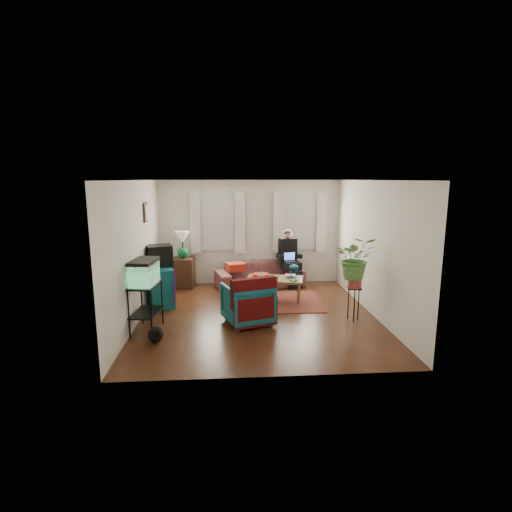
{
  "coord_description": "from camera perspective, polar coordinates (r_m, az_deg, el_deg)",
  "views": [
    {
      "loc": [
        -0.58,
        -7.44,
        2.62
      ],
      "look_at": [
        0.0,
        0.4,
        1.1
      ],
      "focal_mm": 28.0,
      "sensor_mm": 36.0,
      "label": 1
    }
  ],
  "objects": [
    {
      "name": "cup_b",
      "position": [
        8.5,
        2.96,
        -3.16
      ],
      "size": [
        0.13,
        0.13,
        0.1
      ],
      "primitive_type": "imported",
      "rotation": [
        0.0,
        0.0,
        -0.21
      ],
      "color": "beige",
      "rests_on": "coffee_table"
    },
    {
      "name": "window_right",
      "position": [
        10.15,
        6.21,
        4.82
      ],
      "size": [
        1.08,
        0.04,
        1.38
      ],
      "primitive_type": "cube",
      "color": "white",
      "rests_on": "wall_back"
    },
    {
      "name": "ceiling",
      "position": [
        7.47,
        0.23,
        10.78
      ],
      "size": [
        4.5,
        5.0,
        0.01
      ],
      "primitive_type": "cube",
      "color": "white",
      "rests_on": "wall_back"
    },
    {
      "name": "picture_frame",
      "position": [
        8.48,
        -15.42,
        6.02
      ],
      "size": [
        0.04,
        0.32,
        0.4
      ],
      "primitive_type": "cube",
      "color": "#3D2616",
      "rests_on": "wall_left"
    },
    {
      "name": "sofa",
      "position": [
        9.78,
        0.57,
        -2.09
      ],
      "size": [
        2.26,
        1.32,
        0.83
      ],
      "primitive_type": "imported",
      "rotation": [
        0.0,
        0.0,
        0.24
      ],
      "color": "brown",
      "rests_on": "floor"
    },
    {
      "name": "wall_front",
      "position": [
        5.15,
        2.38,
        -3.93
      ],
      "size": [
        4.5,
        0.01,
        2.6
      ],
      "primitive_type": "cube",
      "color": "silver",
      "rests_on": "floor"
    },
    {
      "name": "wall_back",
      "position": [
        10.05,
        -0.88,
        3.39
      ],
      "size": [
        4.5,
        0.01,
        2.6
      ],
      "primitive_type": "cube",
      "color": "silver",
      "rests_on": "floor"
    },
    {
      "name": "armchair",
      "position": [
        7.36,
        -1.22,
        -6.53
      ],
      "size": [
        1.0,
        0.97,
        0.82
      ],
      "primitive_type": "imported",
      "rotation": [
        0.0,
        0.0,
        3.47
      ],
      "color": "#136272",
      "rests_on": "floor"
    },
    {
      "name": "crt_tv",
      "position": [
        8.61,
        -13.63,
        0.07
      ],
      "size": [
        0.61,
        0.58,
        0.44
      ],
      "primitive_type": "cube",
      "rotation": [
        0.0,
        0.0,
        0.28
      ],
      "color": "black",
      "rests_on": "dresser"
    },
    {
      "name": "curtains_right",
      "position": [
        10.07,
        6.29,
        4.78
      ],
      "size": [
        1.36,
        0.06,
        1.5
      ],
      "primitive_type": "cube",
      "color": "white",
      "rests_on": "wall_back"
    },
    {
      "name": "potted_plant",
      "position": [
        7.55,
        14.04,
        -1.19
      ],
      "size": [
        0.84,
        0.76,
        0.81
      ],
      "primitive_type": "imported",
      "rotation": [
        0.0,
        0.0,
        -0.21
      ],
      "color": "#599947",
      "rests_on": "plant_stand"
    },
    {
      "name": "birdcage",
      "position": [
        8.48,
        5.43,
        -2.36
      ],
      "size": [
        0.24,
        0.24,
        0.35
      ],
      "primitive_type": null,
      "rotation": [
        0.0,
        0.0,
        -0.21
      ],
      "color": "#115B6B",
      "rests_on": "coffee_table"
    },
    {
      "name": "aquarium",
      "position": [
        7.09,
        -15.68,
        -2.17
      ],
      "size": [
        0.46,
        0.73,
        0.44
      ],
      "primitive_type": "cube",
      "rotation": [
        0.0,
        0.0,
        -0.12
      ],
      "color": "#7FD899",
      "rests_on": "aquarium_stand"
    },
    {
      "name": "plant_stand",
      "position": [
        7.74,
        13.78,
        -6.68
      ],
      "size": [
        0.32,
        0.32,
        0.64
      ],
      "primitive_type": "cube",
      "rotation": [
        0.0,
        0.0,
        -0.21
      ],
      "color": "black",
      "rests_on": "floor"
    },
    {
      "name": "wall_right",
      "position": [
        8.07,
        16.36,
        1.08
      ],
      "size": [
        0.01,
        5.0,
        2.6
      ],
      "primitive_type": "cube",
      "color": "silver",
      "rests_on": "floor"
    },
    {
      "name": "snack_tray",
      "position": [
        8.9,
        0.69,
        -2.7
      ],
      "size": [
        0.44,
        0.44,
        0.04
      ],
      "primitive_type": "cylinder",
      "rotation": [
        0.0,
        0.0,
        -0.21
      ],
      "color": "#B21414",
      "rests_on": "coffee_table"
    },
    {
      "name": "side_table",
      "position": [
        9.94,
        -10.3,
        -2.35
      ],
      "size": [
        0.54,
        0.54,
        0.73
      ],
      "primitive_type": "cube",
      "rotation": [
        0.0,
        0.0,
        -0.08
      ],
      "color": "#3E2617",
      "rests_on": "floor"
    },
    {
      "name": "aquarium_stand",
      "position": [
        7.26,
        -15.42,
        -7.11
      ],
      "size": [
        0.51,
        0.8,
        0.84
      ],
      "primitive_type": "cube",
      "rotation": [
        0.0,
        0.0,
        -0.12
      ],
      "color": "black",
      "rests_on": "floor"
    },
    {
      "name": "serape_throw",
      "position": [
        7.03,
        -0.25,
        -5.91
      ],
      "size": [
        0.85,
        0.45,
        0.68
      ],
      "primitive_type": "cube",
      "rotation": [
        0.0,
        0.0,
        0.33
      ],
      "color": "#9E0A0A",
      "rests_on": "armchair"
    },
    {
      "name": "table_lamp",
      "position": [
        9.81,
        -10.44,
        1.5
      ],
      "size": [
        0.4,
        0.4,
        0.67
      ],
      "primitive_type": null,
      "rotation": [
        0.0,
        0.0,
        -0.08
      ],
      "color": "white",
      "rests_on": "side_table"
    },
    {
      "name": "bowl",
      "position": [
        8.78,
        4.92,
        -2.86
      ],
      "size": [
        0.28,
        0.28,
        0.06
      ],
      "primitive_type": "imported",
      "rotation": [
        0.0,
        0.0,
        -0.21
      ],
      "color": "white",
      "rests_on": "coffee_table"
    },
    {
      "name": "dresser",
      "position": [
        8.66,
        -13.49,
        -4.15
      ],
      "size": [
        0.69,
        1.01,
        0.82
      ],
      "primitive_type": "cube",
      "rotation": [
        0.0,
        0.0,
        0.28
      ],
      "color": "#125A6E",
      "rests_on": "floor"
    },
    {
      "name": "window_left",
      "position": [
        9.98,
        -5.48,
        4.74
      ],
      "size": [
        1.08,
        0.04,
        1.38
      ],
      "primitive_type": "cube",
      "color": "white",
      "rests_on": "wall_back"
    },
    {
      "name": "area_rug",
      "position": [
        8.72,
        2.55,
        -6.5
      ],
      "size": [
        2.03,
        1.64,
        0.01
      ],
      "primitive_type": "cube",
      "rotation": [
        0.0,
        0.0,
        -0.02
      ],
      "color": "maroon",
      "rests_on": "floor"
    },
    {
      "name": "cup_a",
      "position": [
        8.62,
        0.82,
        -2.93
      ],
      "size": [
        0.16,
        0.16,
        0.11
      ],
      "primitive_type": "imported",
      "rotation": [
        0.0,
        0.0,
        -0.21
      ],
      "color": "white",
      "rests_on": "coffee_table"
    },
    {
      "name": "black_cat",
      "position": [
        6.81,
        -14.17,
        -10.61
      ],
      "size": [
        0.31,
        0.41,
        0.31
      ],
      "primitive_type": "ellipsoid",
      "rotation": [
        0.0,
        0.0,
        0.19
      ],
      "color": "black",
      "rests_on": "floor"
    },
    {
      "name": "coffee_table",
      "position": [
        8.77,
        2.69,
        -4.74
      ],
      "size": [
        1.32,
        0.9,
        0.5
      ],
      "primitive_type": "cube",
      "rotation": [
        0.0,
        0.0,
        -0.21
      ],
      "color": "brown",
      "rests_on": "floor"
    },
    {
      "name": "floor",
      "position": [
        7.91,
        0.22,
        -8.4
      ],
      "size": [
        4.5,
        5.0,
        0.01
      ],
      "primitive_type": "cube",
      "color": "#4F2B14",
      "rests_on": "ground"
    },
    {
      "name": "wall_left",
      "position": [
        7.74,
        -16.62,
        0.66
      ],
      "size": [
        0.01,
        5.0,
        2.6
      ],
      "primitive_type": "cube",
      "color": "silver",
      "rests_on": "floor"
    },
    {
      "name": "seated_person",
      "position": [
        10.0,
        4.73,
        -0.57
      ],
      "size": [
        0.67,
        0.76,
        1.26
      ],
      "primitive_type": null,
      "rotation": [
        0.0,
        0.0,
        0.24
      ],
      "color": "black",
      "rests_on": "sofa"
    },
    {
      "name": "curtains_left",
      "position": [
        9.9,
        -5.49,
        4.69
      ],
      "size": [
        1.36,
        0.06,
        1.5
      ],
      "primitive_type": "cube",
      "color": "white",
      "rests_on": "wall_back"
    }
  ]
}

